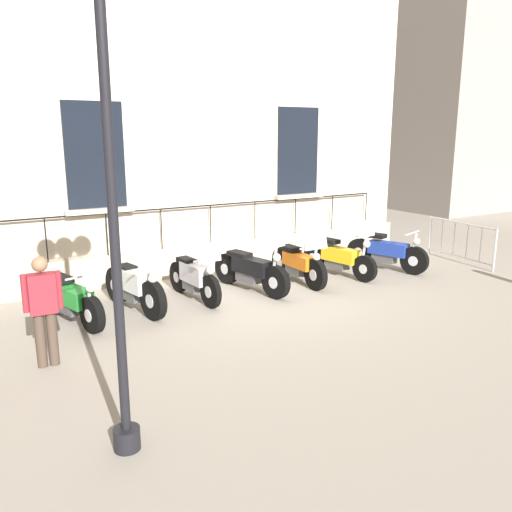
# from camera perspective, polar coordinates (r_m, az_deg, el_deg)

# --- Properties ---
(ground_plane) EXTENTS (60.00, 60.00, 0.00)m
(ground_plane) POSITION_cam_1_polar(r_m,az_deg,el_deg) (11.04, -0.39, -3.90)
(ground_plane) COLOR gray
(building_facade) EXTENTS (0.82, 11.63, 7.16)m
(building_facade) POSITION_cam_1_polar(r_m,az_deg,el_deg) (12.61, -6.01, 14.15)
(building_facade) COLOR beige
(building_facade) RESTS_ON ground_plane
(motorcycle_green) EXTENTS (2.08, 0.86, 0.98)m
(motorcycle_green) POSITION_cam_1_polar(r_m,az_deg,el_deg) (9.76, -19.49, -4.49)
(motorcycle_green) COLOR black
(motorcycle_green) RESTS_ON ground_plane
(motorcycle_white) EXTENTS (2.03, 0.69, 0.96)m
(motorcycle_white) POSITION_cam_1_polar(r_m,az_deg,el_deg) (10.03, -13.04, -3.39)
(motorcycle_white) COLOR black
(motorcycle_white) RESTS_ON ground_plane
(motorcycle_silver) EXTENTS (1.94, 0.59, 1.25)m
(motorcycle_silver) POSITION_cam_1_polar(r_m,az_deg,el_deg) (10.48, -6.69, -2.41)
(motorcycle_silver) COLOR black
(motorcycle_silver) RESTS_ON ground_plane
(motorcycle_black) EXTENTS (2.17, 0.78, 1.05)m
(motorcycle_black) POSITION_cam_1_polar(r_m,az_deg,el_deg) (11.02, -0.58, -1.65)
(motorcycle_black) COLOR black
(motorcycle_black) RESTS_ON ground_plane
(motorcycle_orange) EXTENTS (1.97, 0.69, 1.23)m
(motorcycle_orange) POSITION_cam_1_polar(r_m,az_deg,el_deg) (11.61, 4.64, -0.90)
(motorcycle_orange) COLOR black
(motorcycle_orange) RESTS_ON ground_plane
(motorcycle_yellow) EXTENTS (2.11, 0.70, 1.38)m
(motorcycle_yellow) POSITION_cam_1_polar(r_m,az_deg,el_deg) (12.35, 9.06, -0.17)
(motorcycle_yellow) COLOR black
(motorcycle_yellow) RESTS_ON ground_plane
(motorcycle_blue) EXTENTS (2.07, 0.92, 1.00)m
(motorcycle_blue) POSITION_cam_1_polar(r_m,az_deg,el_deg) (13.13, 13.97, 0.38)
(motorcycle_blue) COLOR black
(motorcycle_blue) RESTS_ON ground_plane
(lamppost) EXTENTS (0.40, 1.10, 4.84)m
(lamppost) POSITION_cam_1_polar(r_m,az_deg,el_deg) (5.15, -16.24, 19.82)
(lamppost) COLOR black
(lamppost) RESTS_ON ground_plane
(crowd_barrier) EXTENTS (2.19, 0.28, 1.05)m
(crowd_barrier) POSITION_cam_1_polar(r_m,az_deg,el_deg) (14.42, 21.29, 1.56)
(crowd_barrier) COLOR #B7B7BF
(crowd_barrier) RESTS_ON ground_plane
(pedestrian_standing) EXTENTS (0.25, 0.53, 1.60)m
(pedestrian_standing) POSITION_cam_1_polar(r_m,az_deg,el_deg) (7.92, -22.06, -5.01)
(pedestrian_standing) COLOR #47382D
(pedestrian_standing) RESTS_ON ground_plane
(distant_building) EXTENTS (5.14, 6.36, 13.06)m
(distant_building) POSITION_cam_1_polar(r_m,az_deg,el_deg) (25.85, 21.43, 19.61)
(distant_building) COLOR gray
(distant_building) RESTS_ON ground_plane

